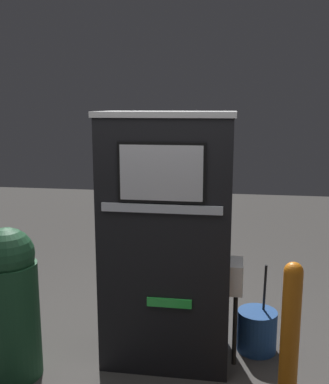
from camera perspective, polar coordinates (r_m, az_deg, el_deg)
The scene contains 5 objects.
ground_plane at distance 3.51m, azimuth -0.37°, elevation -22.41°, with size 14.00×14.00×0.00m, color #423F3D.
gas_pump at distance 3.35m, azimuth 0.40°, elevation -6.11°, with size 1.04×0.58×1.89m.
safety_bollard at distance 2.91m, azimuth 15.60°, elevation -17.91°, with size 0.11×0.11×1.05m.
trash_bin at distance 3.44m, azimuth -19.03°, elevation -13.05°, with size 0.40×0.40×1.10m.
squeegee_bucket at distance 3.81m, azimuth 11.66°, elevation -16.84°, with size 0.31×0.31×0.74m.
Camera 1 is at (0.47, -2.90, 1.93)m, focal length 42.00 mm.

